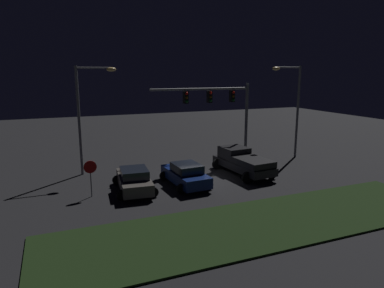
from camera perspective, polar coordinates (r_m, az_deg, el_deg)
The scene contains 9 objects.
ground_plane at distance 24.61m, azimuth 1.10°, elevation -5.63°, with size 80.00×80.00×0.00m, color black.
grass_median at distance 17.85m, azimuth 11.83°, elevation -12.59°, with size 21.62×5.38×0.10m, color black.
pickup_truck at distance 25.70m, azimuth 8.23°, elevation -2.68°, with size 3.18×5.55×1.80m.
car_sedan at distance 22.83m, azimuth -1.07°, elevation -5.06°, with size 2.65×4.50×1.51m.
car_sedan_far at distance 22.03m, azimuth -9.55°, elevation -5.86°, with size 2.74×4.54×1.51m.
traffic_signal_gantry at distance 27.69m, azimuth 4.71°, elevation 6.62°, with size 8.32×0.56×6.50m.
street_lamp_left at distance 25.85m, azimuth -16.94°, elevation 5.97°, with size 2.88×0.44×7.82m.
street_lamp_right at distance 30.85m, azimuth 16.28°, elevation 6.95°, with size 2.89×0.44×7.92m.
stop_sign at distance 21.40m, azimuth -16.44°, elevation -4.40°, with size 0.76×0.08×2.23m.
Camera 1 is at (-9.33, -21.57, 7.29)m, focal length 32.28 mm.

